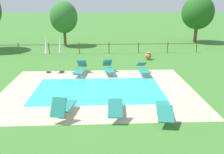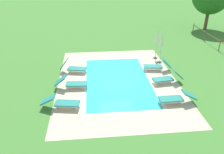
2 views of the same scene
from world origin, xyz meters
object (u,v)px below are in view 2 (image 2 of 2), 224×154
at_px(sun_lounger_south_mid, 62,102).
at_px(patio_umbrella_closed_row_mid_west, 157,38).
at_px(sun_lounger_north_far, 167,78).
at_px(sun_lounger_north_end, 73,67).
at_px(patio_umbrella_closed_row_west, 162,42).
at_px(sun_lounger_south_near_corner, 176,98).
at_px(sun_lounger_north_near_steps, 157,66).
at_px(sun_lounger_north_mid, 72,83).

xyz_separation_m(sun_lounger_south_mid, patio_umbrella_closed_row_mid_west, (-6.30, 6.85, 1.37)).
distance_m(sun_lounger_north_far, sun_lounger_north_end, 6.44).
relative_size(patio_umbrella_closed_row_west, patio_umbrella_closed_row_mid_west, 0.99).
relative_size(sun_lounger_south_near_corner, patio_umbrella_closed_row_west, 0.84).
bearing_deg(patio_umbrella_closed_row_mid_west, patio_umbrella_closed_row_west, 6.14).
xyz_separation_m(sun_lounger_north_near_steps, sun_lounger_north_mid, (2.01, -5.90, -0.01)).
bearing_deg(sun_lounger_north_near_steps, patio_umbrella_closed_row_mid_west, 166.61).
bearing_deg(sun_lounger_north_end, sun_lounger_north_far, 70.48).
height_order(sun_lounger_north_mid, sun_lounger_south_near_corner, sun_lounger_north_mid).
relative_size(sun_lounger_north_far, sun_lounger_north_end, 1.05).
height_order(sun_lounger_south_near_corner, sun_lounger_south_mid, sun_lounger_south_mid).
xyz_separation_m(sun_lounger_north_mid, sun_lounger_north_far, (-0.09, 6.04, 0.01)).
bearing_deg(sun_lounger_south_near_corner, sun_lounger_north_end, -127.43).
xyz_separation_m(sun_lounger_north_far, sun_lounger_north_end, (-2.15, -6.07, 0.02)).
height_order(sun_lounger_north_mid, patio_umbrella_closed_row_mid_west, patio_umbrella_closed_row_mid_west).
bearing_deg(sun_lounger_south_mid, patio_umbrella_closed_row_mid_west, 132.59).
bearing_deg(patio_umbrella_closed_row_west, patio_umbrella_closed_row_mid_west, -173.86).
bearing_deg(sun_lounger_south_near_corner, patio_umbrella_closed_row_west, 172.63).
height_order(sun_lounger_north_near_steps, patio_umbrella_closed_row_west, patio_umbrella_closed_row_west).
bearing_deg(patio_umbrella_closed_row_west, sun_lounger_south_near_corner, -7.37).
distance_m(sun_lounger_south_near_corner, patio_umbrella_closed_row_mid_west, 6.64).
distance_m(sun_lounger_north_near_steps, sun_lounger_south_near_corner, 4.23).
height_order(sun_lounger_north_mid, sun_lounger_south_mid, sun_lounger_north_mid).
bearing_deg(sun_lounger_north_near_steps, sun_lounger_north_mid, -71.19).
bearing_deg(sun_lounger_north_far, patio_umbrella_closed_row_west, 171.43).
bearing_deg(sun_lounger_south_near_corner, sun_lounger_north_mid, -110.96).
relative_size(sun_lounger_north_end, patio_umbrella_closed_row_mid_west, 0.77).
bearing_deg(sun_lounger_north_near_steps, sun_lounger_south_near_corner, -1.23).
relative_size(sun_lounger_south_near_corner, patio_umbrella_closed_row_mid_west, 0.84).
distance_m(sun_lounger_north_mid, patio_umbrella_closed_row_west, 7.44).
xyz_separation_m(sun_lounger_north_mid, patio_umbrella_closed_row_west, (-3.34, 6.53, 1.30)).
xyz_separation_m(sun_lounger_north_near_steps, sun_lounger_north_end, (-0.23, -5.93, 0.01)).
xyz_separation_m(sun_lounger_north_near_steps, sun_lounger_south_near_corner, (4.23, -0.09, -0.03)).
relative_size(sun_lounger_north_mid, sun_lounger_south_mid, 0.95).
relative_size(sun_lounger_north_mid, sun_lounger_north_far, 1.01).
bearing_deg(patio_umbrella_closed_row_west, sun_lounger_south_mid, -52.17).
bearing_deg(patio_umbrella_closed_row_west, sun_lounger_north_far, -8.57).
xyz_separation_m(sun_lounger_north_end, patio_umbrella_closed_row_mid_west, (-2.00, 6.46, 1.33)).
relative_size(sun_lounger_north_mid, patio_umbrella_closed_row_west, 0.82).
height_order(sun_lounger_north_near_steps, sun_lounger_north_far, sun_lounger_north_near_steps).
xyz_separation_m(sun_lounger_north_mid, sun_lounger_north_end, (-2.24, -0.03, 0.02)).
distance_m(patio_umbrella_closed_row_west, patio_umbrella_closed_row_mid_west, 0.91).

